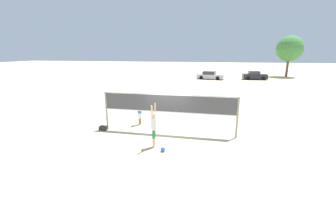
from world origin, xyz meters
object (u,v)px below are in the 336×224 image
at_px(volleyball, 163,149).
at_px(parked_car_mid, 255,76).
at_px(gear_bag, 103,128).
at_px(player_spiker, 154,125).
at_px(parked_car_near, 210,76).
at_px(volleyball_net, 168,106).
at_px(tree_left_cluster, 290,49).
at_px(player_blocker, 139,110).

relative_size(volleyball, parked_car_mid, 0.06).
bearing_deg(volleyball, gear_bag, 152.11).
bearing_deg(parked_car_mid, player_spiker, -109.49).
distance_m(gear_bag, parked_car_mid, 32.89).
bearing_deg(parked_car_mid, parked_car_near, -173.91).
bearing_deg(volleyball_net, gear_bag, -175.38).
distance_m(volleyball, tree_left_cluster, 42.10).
height_order(gear_bag, tree_left_cluster, tree_left_cluster).
bearing_deg(volleyball, parked_car_mid, 74.64).
bearing_deg(player_blocker, volleyball_net, 62.19).
distance_m(player_blocker, parked_car_mid, 30.81).
bearing_deg(tree_left_cluster, player_blocker, -117.57).
height_order(player_blocker, volleyball, player_blocker).
bearing_deg(player_blocker, tree_left_cluster, 152.43).
bearing_deg(player_spiker, parked_car_mid, -16.51).
bearing_deg(volleyball_net, tree_left_cluster, 65.98).
bearing_deg(gear_bag, player_blocker, 37.90).
xyz_separation_m(volleyball_net, parked_car_near, (1.55, 28.55, -1.03)).
distance_m(gear_bag, tree_left_cluster, 41.90).
bearing_deg(parked_car_near, player_spiker, -82.95).
bearing_deg(volleyball, volleyball_net, 96.83).
xyz_separation_m(volleyball, parked_car_mid, (8.90, 32.40, 0.54)).
distance_m(player_blocker, tree_left_cluster, 39.63).
height_order(parked_car_near, parked_car_mid, parked_car_mid).
bearing_deg(tree_left_cluster, volleyball, -112.16).
bearing_deg(gear_bag, parked_car_mid, 66.23).
xyz_separation_m(player_blocker, gear_bag, (-1.88, -1.47, -0.91)).
bearing_deg(parked_car_mid, gear_bag, -116.75).
distance_m(player_spiker, gear_bag, 4.35).
relative_size(volleyball_net, tree_left_cluster, 1.02).
bearing_deg(parked_car_mid, player_blocker, -114.65).
xyz_separation_m(player_spiker, gear_bag, (-3.79, 1.86, -1.07)).
bearing_deg(parked_car_mid, volleyball_net, -110.18).
height_order(player_blocker, parked_car_near, player_blocker).
height_order(volleyball, tree_left_cluster, tree_left_cluster).
height_order(player_spiker, volleyball, player_spiker).
xyz_separation_m(player_spiker, volleyball, (0.57, -0.45, -1.08)).
height_order(volleyball_net, parked_car_near, volleyball_net).
xyz_separation_m(player_blocker, volleyball, (2.48, -3.77, -0.91)).
bearing_deg(volleyball_net, volleyball, -83.17).
distance_m(volleyball_net, parked_car_mid, 31.18).
relative_size(volleyball_net, volleyball, 34.29).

